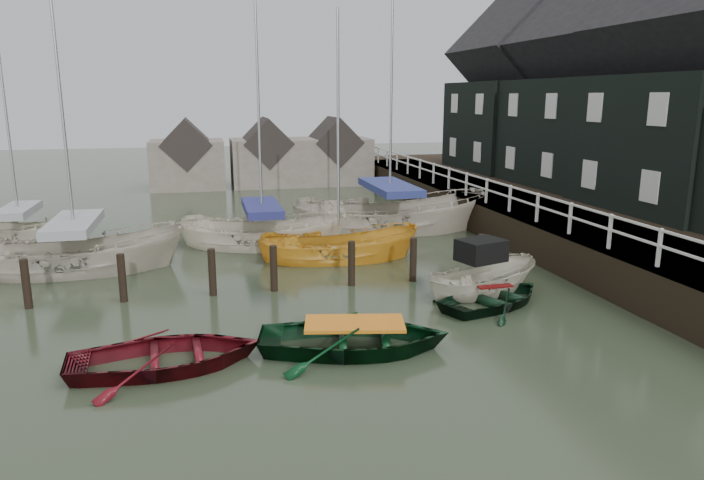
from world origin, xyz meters
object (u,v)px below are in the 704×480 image
object	(u,v)px
sailboat_c	(339,259)
rowboat_green	(355,350)
sailboat_b	(263,245)
rowboat_dkgreen	(494,305)
rowboat_red	(168,368)
sailboat_a	(78,269)
sailboat_e	(22,242)
sailboat_d	(389,229)
motorboat	(482,289)

from	to	relation	value
sailboat_c	rowboat_green	bearing A→B (deg)	175.86
rowboat_green	sailboat_b	world-z (taller)	sailboat_b
rowboat_green	rowboat_dkgreen	size ratio (longest dim) A/B	1.22
rowboat_red	sailboat_a	bearing A→B (deg)	16.23
sailboat_a	sailboat_e	xyz separation A→B (m)	(-2.93, 4.90, 0.00)
rowboat_dkgreen	sailboat_d	world-z (taller)	sailboat_d
sailboat_e	sailboat_a	bearing A→B (deg)	-135.14
rowboat_red	sailboat_d	size ratio (longest dim) A/B	0.34
sailboat_c	rowboat_red	bearing A→B (deg)	151.28
motorboat	sailboat_a	size ratio (longest dim) A/B	0.34
rowboat_dkgreen	sailboat_a	xyz separation A→B (m)	(-12.03, 6.49, 0.06)
sailboat_c	sailboat_e	distance (m)	12.97
sailboat_b	rowboat_dkgreen	bearing A→B (deg)	-128.68
rowboat_dkgreen	rowboat_green	bearing A→B (deg)	91.62
rowboat_dkgreen	sailboat_b	xyz separation A→B (m)	(-5.64, 8.60, 0.06)
sailboat_d	rowboat_green	bearing A→B (deg)	169.75
rowboat_green	sailboat_d	size ratio (longest dim) A/B	0.36
rowboat_red	sailboat_b	xyz separation A→B (m)	(3.12, 10.79, 0.06)
sailboat_a	sailboat_d	distance (m)	12.66
rowboat_red	sailboat_d	world-z (taller)	sailboat_d
rowboat_red	rowboat_dkgreen	distance (m)	9.03
rowboat_green	sailboat_e	xyz separation A→B (m)	(-10.37, 13.61, 0.06)
rowboat_red	sailboat_e	world-z (taller)	sailboat_e
sailboat_d	sailboat_e	size ratio (longest dim) A/B	1.31
rowboat_green	sailboat_a	bearing A→B (deg)	52.36
sailboat_e	rowboat_dkgreen	bearing A→B (deg)	-113.34
motorboat	sailboat_d	bearing A→B (deg)	-16.59
sailboat_b	sailboat_e	distance (m)	9.73
rowboat_red	rowboat_green	bearing A→B (deg)	-94.91
rowboat_red	motorboat	xyz separation A→B (m)	(8.89, 3.28, 0.11)
sailboat_d	rowboat_red	bearing A→B (deg)	154.90
sailboat_d	sailboat_a	bearing A→B (deg)	117.60
rowboat_green	sailboat_e	world-z (taller)	sailboat_e
sailboat_b	sailboat_c	size ratio (longest dim) A/B	1.21
sailboat_c	sailboat_e	world-z (taller)	sailboat_c
rowboat_dkgreen	sailboat_e	bearing A→B (deg)	28.55
motorboat	sailboat_c	distance (m)	5.89
sailboat_c	sailboat_a	bearing A→B (deg)	92.27
sailboat_b	sailboat_d	xyz separation A→B (m)	(5.68, 1.71, -0.01)
rowboat_red	sailboat_c	distance (m)	9.88
sailboat_b	sailboat_c	bearing A→B (deg)	-118.90
sailboat_a	sailboat_c	size ratio (longest dim) A/B	1.26
rowboat_green	rowboat_dkgreen	xyz separation A→B (m)	(4.60, 2.22, 0.00)
motorboat	sailboat_b	bearing A→B (deg)	20.40
rowboat_red	sailboat_e	distance (m)	14.92
motorboat	sailboat_c	bearing A→B (deg)	17.05
motorboat	sailboat_c	size ratio (longest dim) A/B	0.43
sailboat_b	sailboat_d	bearing A→B (deg)	-55.17
sailboat_b	sailboat_a	bearing A→B (deg)	126.30
rowboat_dkgreen	sailboat_c	world-z (taller)	sailboat_c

